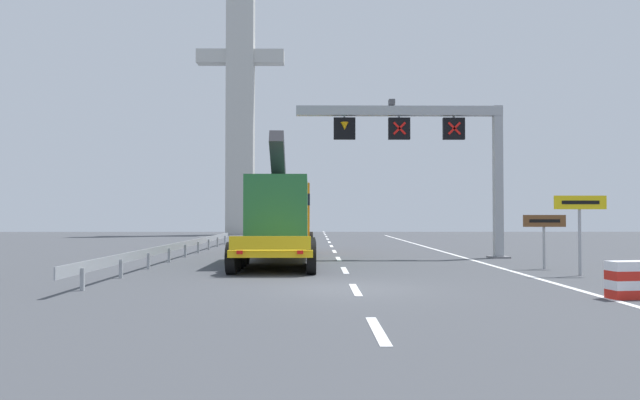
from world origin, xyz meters
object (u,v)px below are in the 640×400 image
(heavy_haul_truck_yellow, at_px, (282,215))
(exit_sign_yellow, at_px, (580,214))
(tourist_info_sign_brown, at_px, (544,227))
(overhead_lane_gantry, at_px, (429,138))
(bridge_pylon_distant, at_px, (241,88))
(crash_barrier_striped, at_px, (629,280))

(heavy_haul_truck_yellow, height_order, exit_sign_yellow, heavy_haul_truck_yellow)
(exit_sign_yellow, xyz_separation_m, tourist_info_sign_brown, (-0.21, 2.55, -0.49))
(overhead_lane_gantry, bearing_deg, bridge_pylon_distant, 111.12)
(exit_sign_yellow, relative_size, tourist_info_sign_brown, 1.32)
(tourist_info_sign_brown, distance_m, crash_barrier_striped, 8.11)
(heavy_haul_truck_yellow, xyz_separation_m, exit_sign_yellow, (10.30, -7.94, 0.05))
(exit_sign_yellow, bearing_deg, tourist_info_sign_brown, 94.78)
(tourist_info_sign_brown, bearing_deg, bridge_pylon_distant, 112.32)
(overhead_lane_gantry, height_order, crash_barrier_striped, overhead_lane_gantry)
(heavy_haul_truck_yellow, distance_m, tourist_info_sign_brown, 11.45)
(overhead_lane_gantry, distance_m, tourist_info_sign_brown, 7.77)
(exit_sign_yellow, bearing_deg, overhead_lane_gantry, 112.27)
(heavy_haul_truck_yellow, bearing_deg, bridge_pylon_distant, 100.21)
(overhead_lane_gantry, distance_m, bridge_pylon_distant, 37.43)
(exit_sign_yellow, relative_size, crash_barrier_striped, 2.50)
(crash_barrier_striped, bearing_deg, bridge_pylon_distant, 107.75)
(heavy_haul_truck_yellow, xyz_separation_m, bridge_pylon_distant, (-6.15, 34.13, 13.21))
(overhead_lane_gantry, distance_m, heavy_haul_truck_yellow, 7.82)
(crash_barrier_striped, height_order, bridge_pylon_distant, bridge_pylon_distant)
(tourist_info_sign_brown, relative_size, crash_barrier_striped, 1.90)
(heavy_haul_truck_yellow, bearing_deg, exit_sign_yellow, -37.64)
(exit_sign_yellow, bearing_deg, crash_barrier_striped, -102.86)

